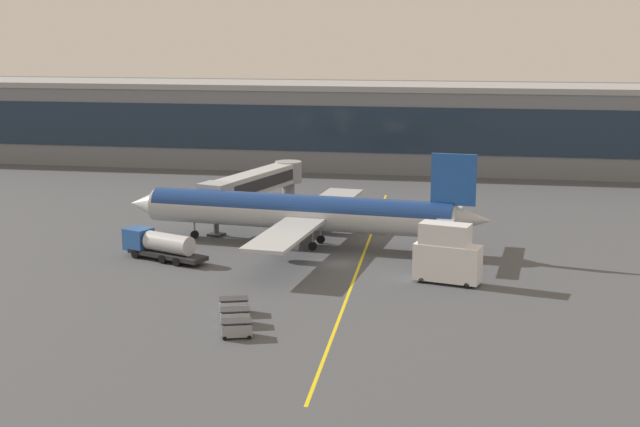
{
  "coord_description": "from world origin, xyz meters",
  "views": [
    {
      "loc": [
        14.72,
        -94.14,
        25.96
      ],
      "look_at": [
        -2.98,
        5.45,
        4.5
      ],
      "focal_mm": 49.41,
      "sensor_mm": 36.0,
      "label": 1
    }
  ],
  "objects_px": {
    "main_airliner": "(301,212)",
    "fuel_tanker": "(159,245)",
    "baggage_cart_0": "(237,328)",
    "baggage_cart_2": "(234,305)",
    "catering_lift": "(447,254)",
    "baggage_cart_1": "(235,316)"
  },
  "relations": [
    {
      "from": "main_airliner",
      "to": "fuel_tanker",
      "type": "bearing_deg",
      "value": -147.88
    },
    {
      "from": "catering_lift",
      "to": "baggage_cart_1",
      "type": "xyz_separation_m",
      "value": [
        -18.01,
        -16.5,
        -2.28
      ]
    },
    {
      "from": "baggage_cart_1",
      "to": "catering_lift",
      "type": "bearing_deg",
      "value": 42.5
    },
    {
      "from": "fuel_tanker",
      "to": "catering_lift",
      "type": "xyz_separation_m",
      "value": [
        32.51,
        -3.8,
        1.32
      ]
    },
    {
      "from": "baggage_cart_0",
      "to": "baggage_cart_1",
      "type": "height_order",
      "value": "same"
    },
    {
      "from": "main_airliner",
      "to": "baggage_cart_1",
      "type": "distance_m",
      "value": 29.66
    },
    {
      "from": "baggage_cart_1",
      "to": "baggage_cart_2",
      "type": "relative_size",
      "value": 1.0
    },
    {
      "from": "fuel_tanker",
      "to": "baggage_cart_1",
      "type": "relative_size",
      "value": 3.66
    },
    {
      "from": "main_airliner",
      "to": "baggage_cart_1",
      "type": "xyz_separation_m",
      "value": [
        -0.09,
        -29.46,
        -3.4
      ]
    },
    {
      "from": "baggage_cart_2",
      "to": "main_airliner",
      "type": "bearing_deg",
      "value": 87.7
    },
    {
      "from": "fuel_tanker",
      "to": "baggage_cart_1",
      "type": "bearing_deg",
      "value": -54.48
    },
    {
      "from": "catering_lift",
      "to": "baggage_cart_0",
      "type": "distance_m",
      "value": 26.04
    },
    {
      "from": "main_airliner",
      "to": "baggage_cart_0",
      "type": "xyz_separation_m",
      "value": [
        0.88,
        -32.51,
        -3.4
      ]
    },
    {
      "from": "baggage_cart_1",
      "to": "fuel_tanker",
      "type": "bearing_deg",
      "value": 125.52
    },
    {
      "from": "fuel_tanker",
      "to": "catering_lift",
      "type": "bearing_deg",
      "value": -6.67
    },
    {
      "from": "baggage_cart_2",
      "to": "fuel_tanker",
      "type": "bearing_deg",
      "value": 128.09
    },
    {
      "from": "main_airliner",
      "to": "fuel_tanker",
      "type": "relative_size",
      "value": 4.15
    },
    {
      "from": "baggage_cart_0",
      "to": "main_airliner",
      "type": "bearing_deg",
      "value": 91.55
    },
    {
      "from": "main_airliner",
      "to": "catering_lift",
      "type": "distance_m",
      "value": 22.14
    },
    {
      "from": "catering_lift",
      "to": "baggage_cart_1",
      "type": "relative_size",
      "value": 2.41
    },
    {
      "from": "baggage_cart_0",
      "to": "baggage_cart_2",
      "type": "distance_m",
      "value": 6.4
    },
    {
      "from": "catering_lift",
      "to": "baggage_cart_2",
      "type": "height_order",
      "value": "catering_lift"
    }
  ]
}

